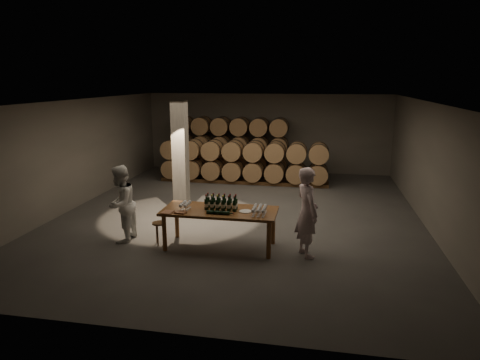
% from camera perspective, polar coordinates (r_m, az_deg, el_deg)
% --- Properties ---
extents(room, '(12.00, 12.00, 12.00)m').
position_cam_1_polar(room, '(12.57, -7.94, 3.18)').
color(room, '#4A4846').
rests_on(room, ground).
extents(tasting_table, '(2.60, 1.10, 0.90)m').
position_cam_1_polar(tasting_table, '(9.76, -2.72, -4.56)').
color(tasting_table, brown).
rests_on(tasting_table, ground).
extents(barrel_stack_back, '(4.70, 0.95, 2.31)m').
position_cam_1_polar(barrel_stack_back, '(17.29, -1.24, 4.72)').
color(barrel_stack_back, brown).
rests_on(barrel_stack_back, ground).
extents(barrel_stack_front, '(6.26, 0.95, 1.57)m').
position_cam_1_polar(barrel_stack_front, '(15.85, 0.50, 2.57)').
color(barrel_stack_front, brown).
rests_on(barrel_stack_front, ground).
extents(bottle_cluster, '(0.74, 0.24, 0.36)m').
position_cam_1_polar(bottle_cluster, '(9.70, -2.55, -3.24)').
color(bottle_cluster, black).
rests_on(bottle_cluster, tasting_table).
extents(lying_bottles, '(0.61, 0.08, 0.08)m').
position_cam_1_polar(lying_bottles, '(9.39, -2.88, -4.36)').
color(lying_bottles, black).
rests_on(lying_bottles, tasting_table).
extents(glass_cluster_left, '(0.19, 0.41, 0.17)m').
position_cam_1_polar(glass_cluster_left, '(9.78, -7.33, -3.21)').
color(glass_cluster_left, silver).
rests_on(glass_cluster_left, tasting_table).
extents(glass_cluster_right, '(0.30, 0.52, 0.17)m').
position_cam_1_polar(glass_cluster_right, '(9.40, 2.60, -3.81)').
color(glass_cluster_right, silver).
rests_on(glass_cluster_right, tasting_table).
extents(plate, '(0.28, 0.28, 0.02)m').
position_cam_1_polar(plate, '(9.57, 0.73, -4.20)').
color(plate, white).
rests_on(plate, tasting_table).
extents(notebook_near, '(0.26, 0.22, 0.03)m').
position_cam_1_polar(notebook_near, '(9.58, -7.92, -4.27)').
color(notebook_near, brown).
rests_on(notebook_near, tasting_table).
extents(notebook_corner, '(0.24, 0.30, 0.02)m').
position_cam_1_polar(notebook_corner, '(9.63, -9.63, -4.26)').
color(notebook_corner, brown).
rests_on(notebook_corner, tasting_table).
extents(pen, '(0.13, 0.02, 0.01)m').
position_cam_1_polar(pen, '(9.55, -7.42, -4.38)').
color(pen, black).
rests_on(pen, tasting_table).
extents(stool, '(0.32, 0.32, 0.54)m').
position_cam_1_polar(stool, '(10.20, -10.73, -6.10)').
color(stool, brown).
rests_on(stool, ground).
extents(person_man, '(0.75, 0.86, 1.99)m').
position_cam_1_polar(person_man, '(9.34, 8.92, -4.27)').
color(person_man, silver).
rests_on(person_man, ground).
extents(person_woman, '(0.71, 0.91, 1.84)m').
position_cam_1_polar(person_woman, '(10.47, -15.63, -3.09)').
color(person_woman, white).
rests_on(person_woman, ground).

